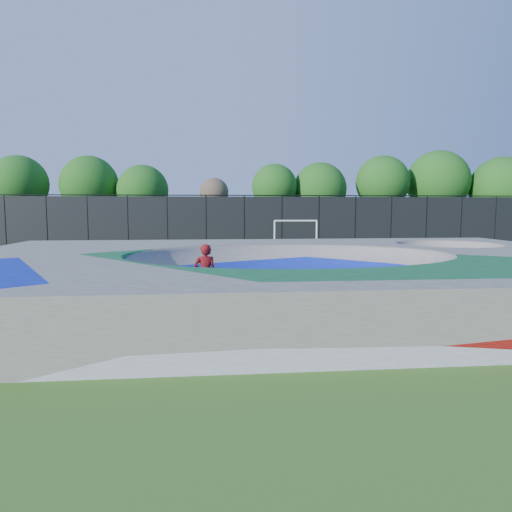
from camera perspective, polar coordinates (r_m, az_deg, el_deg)
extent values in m
plane|color=#35611B|center=(15.49, 4.22, -5.18)|extent=(120.00, 120.00, 0.00)
cube|color=gray|center=(15.36, 4.24, -2.43)|extent=(22.00, 14.00, 1.50)
imported|color=red|center=(14.13, -6.36, -2.35)|extent=(0.74, 0.52, 1.91)
cube|color=black|center=(14.30, -6.32, -6.04)|extent=(0.78, 0.22, 0.05)
cylinder|color=white|center=(33.27, 2.34, 2.63)|extent=(0.12, 0.12, 2.08)
cylinder|color=white|center=(33.85, 7.59, 2.64)|extent=(0.12, 0.12, 2.08)
cylinder|color=white|center=(33.48, 5.00, 4.41)|extent=(3.13, 0.12, 0.12)
cylinder|color=black|center=(39.13, -28.86, 3.80)|extent=(0.09, 0.09, 4.00)
cylinder|color=black|center=(38.05, -24.70, 3.95)|extent=(0.09, 0.09, 4.00)
cylinder|color=black|center=(37.18, -20.31, 4.09)|extent=(0.09, 0.09, 4.00)
cylinder|color=black|center=(36.54, -15.75, 4.21)|extent=(0.09, 0.09, 4.00)
cylinder|color=black|center=(36.14, -11.04, 4.31)|extent=(0.09, 0.09, 4.00)
cylinder|color=black|center=(35.98, -6.27, 4.38)|extent=(0.09, 0.09, 4.00)
cylinder|color=black|center=(36.08, -1.49, 4.41)|extent=(0.09, 0.09, 4.00)
cylinder|color=black|center=(36.42, 3.24, 4.42)|extent=(0.09, 0.09, 4.00)
cylinder|color=black|center=(37.00, 7.85, 4.40)|extent=(0.09, 0.09, 4.00)
cylinder|color=black|center=(37.81, 12.29, 4.35)|extent=(0.09, 0.09, 4.00)
cylinder|color=black|center=(38.84, 16.51, 4.28)|extent=(0.09, 0.09, 4.00)
cylinder|color=black|center=(40.06, 20.50, 4.19)|extent=(0.09, 0.09, 4.00)
cylinder|color=black|center=(41.47, 24.24, 4.09)|extent=(0.09, 0.09, 4.00)
cylinder|color=black|center=(43.04, 27.71, 3.99)|extent=(0.09, 0.09, 4.00)
cube|color=black|center=(36.08, -1.49, 4.41)|extent=(48.00, 0.03, 3.80)
cylinder|color=black|center=(36.08, -1.49, 7.59)|extent=(48.00, 0.08, 0.08)
cylinder|color=#3F2A1F|center=(44.32, -27.30, 3.57)|extent=(0.44, 0.44, 3.26)
sphere|color=#1C5717|center=(44.35, -27.51, 8.02)|extent=(4.83, 4.83, 4.83)
cylinder|color=#3F2A1F|center=(42.89, -19.94, 3.75)|extent=(0.44, 0.44, 3.16)
sphere|color=#1C5717|center=(42.92, -20.11, 8.37)|extent=(5.02, 5.02, 5.02)
cylinder|color=#3F2A1F|center=(40.92, -13.86, 3.64)|extent=(0.44, 0.44, 2.87)
sphere|color=#1C5717|center=(40.92, -13.97, 7.96)|extent=(4.39, 4.39, 4.39)
cylinder|color=#3F2A1F|center=(42.02, -5.21, 4.17)|extent=(0.44, 0.44, 3.34)
sphere|color=brown|center=(42.02, -5.25, 7.94)|extent=(2.60, 2.60, 2.60)
cylinder|color=#3F2A1F|center=(41.12, 2.30, 4.18)|extent=(0.44, 0.44, 3.40)
sphere|color=#1C5717|center=(41.14, 2.32, 8.66)|extent=(4.04, 4.04, 4.04)
cylinder|color=#3F2A1F|center=(42.37, 7.92, 3.85)|extent=(0.44, 0.44, 2.91)
sphere|color=#1C5717|center=(42.38, 7.98, 8.27)|extent=(4.84, 4.84, 4.84)
cylinder|color=#3F2A1F|center=(44.28, 15.42, 4.19)|extent=(0.44, 0.44, 3.53)
sphere|color=#1C5717|center=(44.33, 15.55, 8.86)|extent=(4.91, 4.91, 4.91)
cylinder|color=#3F2A1F|center=(46.90, 21.61, 3.94)|extent=(0.44, 0.44, 3.32)
sphere|color=#1C5717|center=(46.95, 21.80, 8.63)|extent=(5.82, 5.82, 5.82)
cylinder|color=#3F2A1F|center=(48.32, 28.16, 3.34)|extent=(0.44, 0.44, 2.70)
sphere|color=#1C5717|center=(48.33, 28.37, 7.49)|extent=(5.74, 5.74, 5.74)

